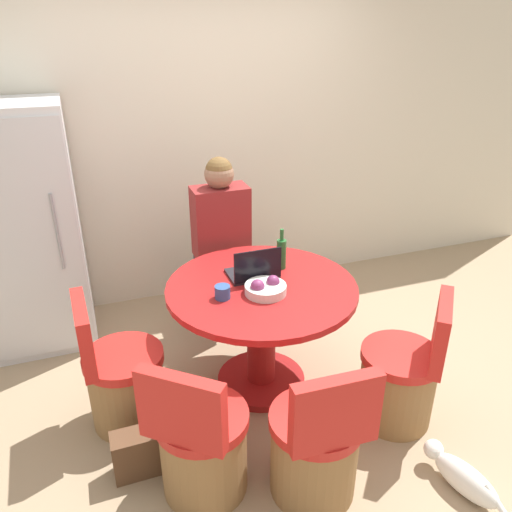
{
  "coord_description": "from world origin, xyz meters",
  "views": [
    {
      "loc": [
        -0.97,
        -2.35,
        2.2
      ],
      "look_at": [
        -0.04,
        0.23,
        0.89
      ],
      "focal_mm": 35.0,
      "sensor_mm": 36.0,
      "label": 1
    }
  ],
  "objects": [
    {
      "name": "coffee_cup",
      "position": [
        -0.31,
        0.06,
        0.78
      ],
      "size": [
        0.09,
        0.09,
        0.08
      ],
      "color": "#2D4C84",
      "rests_on": "dining_table"
    },
    {
      "name": "laptop",
      "position": [
        -0.05,
        0.24,
        0.79
      ],
      "size": [
        0.3,
        0.22,
        0.22
      ],
      "rotation": [
        0.0,
        0.0,
        3.14
      ],
      "color": "#232328",
      "rests_on": "dining_table"
    },
    {
      "name": "refrigerator",
      "position": [
        -1.38,
        1.2,
        0.87
      ],
      "size": [
        0.71,
        0.64,
        1.74
      ],
      "color": "silver",
      "rests_on": "ground_plane"
    },
    {
      "name": "chair_left_side",
      "position": [
        -0.92,
        0.09,
        0.29
      ],
      "size": [
        0.46,
        0.46,
        0.84
      ],
      "rotation": [
        0.0,
        0.0,
        1.62
      ],
      "color": "olive",
      "rests_on": "ground_plane"
    },
    {
      "name": "handbag",
      "position": [
        -0.88,
        -0.33,
        0.13
      ],
      "size": [
        0.3,
        0.14,
        0.26
      ],
      "color": "brown",
      "rests_on": "ground_plane"
    },
    {
      "name": "ground_plane",
      "position": [
        0.0,
        0.0,
        0.0
      ],
      "size": [
        12.0,
        12.0,
        0.0
      ],
      "primitive_type": "plane",
      "color": "#9E8466"
    },
    {
      "name": "chair_near_right_corner",
      "position": [
        0.62,
        -0.45,
        0.29
      ],
      "size": [
        0.53,
        0.53,
        0.84
      ],
      "rotation": [
        0.0,
        0.0,
        -2.29
      ],
      "color": "olive",
      "rests_on": "ground_plane"
    },
    {
      "name": "wall_back",
      "position": [
        0.0,
        1.56,
        1.3
      ],
      "size": [
        7.0,
        0.06,
        2.6
      ],
      "color": "beige",
      "rests_on": "ground_plane"
    },
    {
      "name": "fruit_bowl",
      "position": [
        -0.05,
        0.03,
        0.78
      ],
      "size": [
        0.25,
        0.25,
        0.1
      ],
      "color": "beige",
      "rests_on": "dining_table"
    },
    {
      "name": "cat",
      "position": [
        0.64,
        -1.0,
        0.09
      ],
      "size": [
        0.21,
        0.49,
        0.17
      ],
      "rotation": [
        0.0,
        0.0,
        1.81
      ],
      "color": "white",
      "rests_on": "ground_plane"
    },
    {
      "name": "dining_table",
      "position": [
        -0.04,
        0.13,
        0.52
      ],
      "size": [
        1.16,
        1.16,
        0.74
      ],
      "color": "maroon",
      "rests_on": "ground_plane"
    },
    {
      "name": "chair_near_left_corner",
      "position": [
        -0.6,
        -0.55,
        0.29
      ],
      "size": [
        0.53,
        0.53,
        0.84
      ],
      "rotation": [
        0.0,
        0.0,
        2.44
      ],
      "color": "olive",
      "rests_on": "ground_plane"
    },
    {
      "name": "person_seated",
      "position": [
        -0.07,
        0.93,
        0.74
      ],
      "size": [
        0.4,
        0.37,
        1.35
      ],
      "rotation": [
        0.0,
        0.0,
        3.14
      ],
      "color": "#2D2D38",
      "rests_on": "ground_plane"
    },
    {
      "name": "bottle",
      "position": [
        0.16,
        0.3,
        0.85
      ],
      "size": [
        0.06,
        0.06,
        0.27
      ],
      "color": "#23602D",
      "rests_on": "dining_table"
    },
    {
      "name": "chair_near_camera",
      "position": [
        -0.08,
        -0.75,
        0.29
      ],
      "size": [
        0.46,
        0.46,
        0.84
      ],
      "rotation": [
        0.0,
        0.0,
        3.1
      ],
      "color": "olive",
      "rests_on": "ground_plane"
    }
  ]
}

